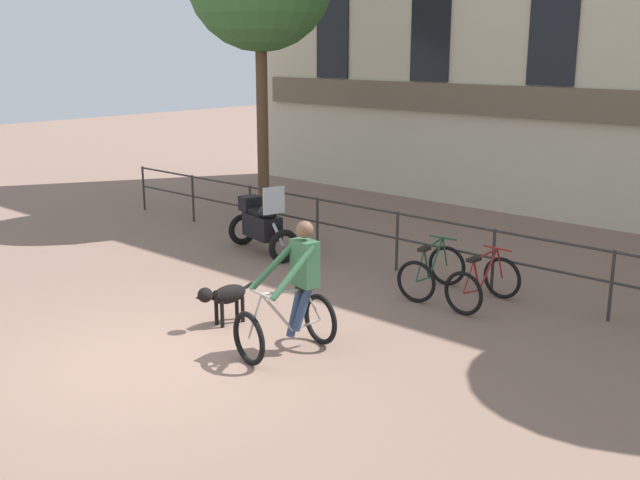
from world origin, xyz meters
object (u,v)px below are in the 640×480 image
cyclist_with_bike (294,295)px  dog (224,296)px  parked_bicycle_mid_left (483,284)px  parked_motorcycle (262,224)px  parked_bicycle_near_lamp (432,272)px

cyclist_with_bike → dog: (-1.39, 0.01, -0.34)m
dog → parked_bicycle_mid_left: (2.31, 3.12, -0.07)m
parked_motorcycle → cyclist_with_bike: bearing=-114.7°
cyclist_with_bike → parked_motorcycle: (-3.74, 2.99, -0.20)m
parked_motorcycle → parked_bicycle_mid_left: size_ratio=1.56×
parked_bicycle_near_lamp → parked_bicycle_mid_left: same height
dog → parked_bicycle_near_lamp: size_ratio=0.82×
dog → parked_bicycle_mid_left: size_ratio=0.85×
dog → parked_motorcycle: (-2.35, 2.97, 0.14)m
dog → cyclist_with_bike: bearing=6.8°
dog → parked_motorcycle: 3.79m
cyclist_with_bike → dog: 1.43m
cyclist_with_bike → parked_bicycle_mid_left: bearing=84.3°
dog → parked_motorcycle: parked_motorcycle is taller
dog → parked_bicycle_near_lamp: 3.41m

